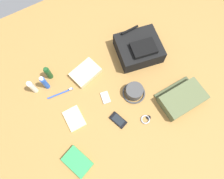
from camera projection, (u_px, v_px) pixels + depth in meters
The scene contains 14 objects.
ground_plane at pixel (112, 92), 1.41m from camera, with size 2.64×2.02×0.02m, color olive.
backpack at pixel (139, 49), 1.45m from camera, with size 0.36×0.34×0.14m.
toiletry_pouch at pixel (182, 98), 1.35m from camera, with size 0.30×0.22×0.08m.
bucket_hat at pixel (134, 92), 1.37m from camera, with size 0.16×0.16×0.07m.
toothpaste_tube at pixel (32, 87), 1.34m from camera, with size 0.03×0.03×0.14m.
deodorant_spray at pixel (45, 83), 1.35m from camera, with size 0.03×0.03×0.15m.
shampoo_bottle at pixel (48, 73), 1.39m from camera, with size 0.04×0.04×0.12m.
paperback_novel at pixel (77, 162), 1.23m from camera, with size 0.16×0.20×0.03m.
cell_phone at pixel (118, 120), 1.32m from camera, with size 0.09×0.13×0.01m.
media_player at pixel (106, 98), 1.38m from camera, with size 0.07×0.09×0.01m.
wristwatch at pixel (146, 119), 1.33m from camera, with size 0.07×0.06×0.01m.
toothbrush at pixel (62, 93), 1.39m from camera, with size 0.19×0.03×0.02m.
notepad at pixel (74, 119), 1.33m from camera, with size 0.11×0.15×0.02m, color beige.
folded_towel at pixel (85, 73), 1.43m from camera, with size 0.20×0.14×0.04m, color beige.
Camera 1 is at (-0.24, -0.41, 1.32)m, focal length 31.92 mm.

